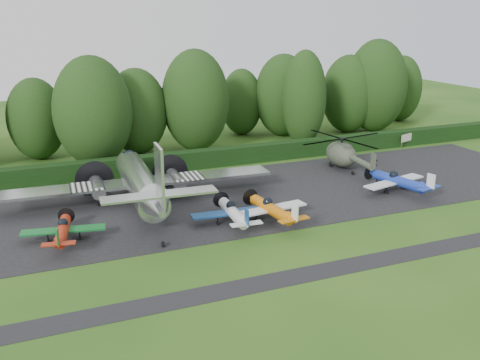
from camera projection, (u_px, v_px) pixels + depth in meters
name	position (u px, v px, depth m)	size (l,w,h in m)	color
ground	(275.00, 239.00, 40.98)	(160.00, 160.00, 0.00)	#1F4A14
apron	(228.00, 199.00, 49.81)	(70.00, 18.00, 0.01)	black
taxiway_verge	(314.00, 273.00, 35.69)	(70.00, 2.00, 0.00)	black
hedgerow	(193.00, 168.00, 59.53)	(90.00, 1.60, 2.00)	black
transport_plane	(141.00, 183.00, 47.17)	(24.90, 19.10, 7.98)	silver
light_plane_red	(63.00, 230.00, 40.14)	(6.21, 6.53, 2.39)	#A9260F
light_plane_white	(233.00, 212.00, 43.52)	(6.69, 7.03, 2.57)	silver
light_plane_orange	(271.00, 209.00, 44.14)	(6.93, 7.29, 2.66)	#C76C0B
light_plane_blue	(398.00, 181.00, 51.28)	(7.22, 7.60, 2.78)	#1A339F
helicopter	(342.00, 152.00, 59.02)	(10.70, 12.53, 3.45)	#343E2F
sign_board	(409.00, 138.00, 68.71)	(3.11, 0.12, 1.75)	#3F3326
tree_0	(283.00, 95.00, 73.68)	(7.82, 7.82, 11.31)	black
tree_1	(195.00, 101.00, 65.46)	(8.28, 8.28, 12.52)	black
tree_4	(401.00, 89.00, 84.06)	(6.39, 6.39, 10.26)	black
tree_5	(36.00, 119.00, 62.01)	(6.60, 6.60, 9.56)	black
tree_6	(349.00, 94.00, 76.06)	(7.67, 7.67, 11.01)	black
tree_7	(241.00, 102.00, 74.64)	(5.81, 5.81, 9.25)	black
tree_8	(376.00, 86.00, 76.30)	(8.74, 8.74, 13.12)	black
tree_9	(137.00, 111.00, 64.38)	(7.45, 7.45, 10.40)	black
tree_10	(93.00, 112.00, 58.94)	(8.63, 8.63, 12.29)	black
tree_12	(304.00, 99.00, 67.75)	(5.56, 5.56, 12.26)	black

